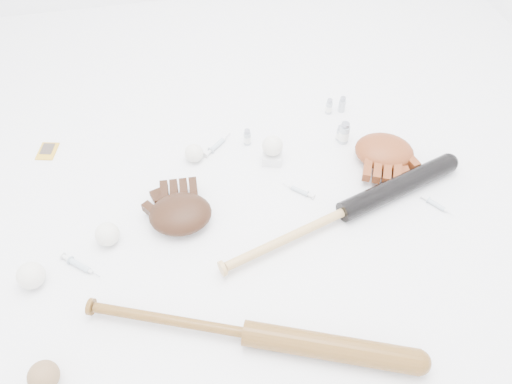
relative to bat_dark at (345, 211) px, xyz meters
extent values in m
plane|color=white|center=(-0.30, 0.08, -0.04)|extent=(3.00, 3.00, 0.00)
cube|color=gold|center=(-1.00, 0.53, -0.03)|extent=(0.09, 0.11, 0.01)
cube|color=white|center=(-0.18, 0.31, -0.02)|extent=(0.09, 0.09, 0.04)
sphere|color=white|center=(-0.18, 0.31, 0.04)|extent=(0.08, 0.08, 0.08)
sphere|color=white|center=(-1.00, -0.05, 0.01)|extent=(0.08, 0.08, 0.08)
sphere|color=white|center=(-0.46, 0.38, 0.00)|extent=(0.07, 0.07, 0.07)
sphere|color=white|center=(-0.77, 0.06, 0.00)|extent=(0.08, 0.08, 0.08)
sphere|color=brown|center=(-0.94, -0.37, 0.01)|extent=(0.08, 0.08, 0.08)
cylinder|color=#ADB5BD|center=(0.10, 0.37, 0.00)|extent=(0.03, 0.03, 0.07)
cylinder|color=#ADB5BD|center=(0.17, 0.53, 0.00)|extent=(0.03, 0.03, 0.07)
cylinder|color=#ADB5BD|center=(-0.25, 0.42, 0.00)|extent=(0.03, 0.03, 0.07)
cylinder|color=#ADB5BD|center=(0.12, 0.36, 0.01)|extent=(0.04, 0.04, 0.09)
cylinder|color=#ADB5BD|center=(-0.48, 0.10, 0.00)|extent=(0.03, 0.03, 0.07)
cylinder|color=#ADB5BD|center=(0.11, 0.53, 0.00)|extent=(0.03, 0.03, 0.07)
camera|label=1|loc=(-0.50, -0.95, 1.30)|focal=35.00mm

